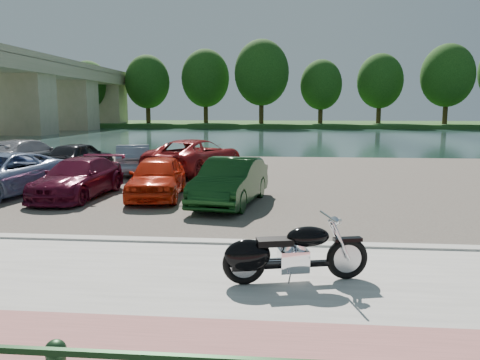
# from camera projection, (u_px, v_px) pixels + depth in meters

# --- Properties ---
(ground) EXTENTS (200.00, 200.00, 0.00)m
(ground) POSITION_uv_depth(u_px,v_px,m) (260.00, 285.00, 7.47)
(ground) COLOR #595447
(ground) RESTS_ON ground
(promenade) EXTENTS (60.00, 6.00, 0.10)m
(promenade) POSITION_uv_depth(u_px,v_px,m) (256.00, 308.00, 6.48)
(promenade) COLOR #A1A098
(promenade) RESTS_ON ground
(kerb) EXTENTS (60.00, 0.30, 0.14)m
(kerb) POSITION_uv_depth(u_px,v_px,m) (265.00, 245.00, 9.43)
(kerb) COLOR #A1A098
(kerb) RESTS_ON ground
(parking_lot) EXTENTS (60.00, 18.00, 0.04)m
(parking_lot) POSITION_uv_depth(u_px,v_px,m) (274.00, 180.00, 18.30)
(parking_lot) COLOR #48413A
(parking_lot) RESTS_ON ground
(river) EXTENTS (120.00, 40.00, 0.00)m
(river) POSITION_uv_depth(u_px,v_px,m) (280.00, 137.00, 46.85)
(river) COLOR #1B3130
(river) RESTS_ON ground
(far_bank) EXTENTS (120.00, 24.00, 0.60)m
(far_bank) POSITION_uv_depth(u_px,v_px,m) (281.00, 124.00, 78.31)
(far_bank) COLOR #244D1B
(far_bank) RESTS_ON ground
(bridge) EXTENTS (7.00, 56.00, 8.55)m
(bridge) POSITION_uv_depth(u_px,v_px,m) (16.00, 83.00, 49.57)
(bridge) COLOR tan
(bridge) RESTS_ON ground
(far_trees) EXTENTS (70.25, 10.68, 12.52)m
(far_trees) POSITION_uv_depth(u_px,v_px,m) (310.00, 78.00, 70.72)
(far_trees) COLOR #342612
(far_trees) RESTS_ON far_bank
(motorcycle) EXTENTS (2.29, 0.91, 1.05)m
(motorcycle) POSITION_uv_depth(u_px,v_px,m) (283.00, 254.00, 7.25)
(motorcycle) COLOR black
(motorcycle) RESTS_ON promenade
(car_3) EXTENTS (1.91, 4.27, 1.21)m
(car_3) POSITION_uv_depth(u_px,v_px,m) (78.00, 178.00, 14.64)
(car_3) COLOR #4E0B20
(car_3) RESTS_ON parking_lot
(car_4) EXTENTS (1.94, 3.96, 1.30)m
(car_4) POSITION_uv_depth(u_px,v_px,m) (157.00, 177.00, 14.58)
(car_4) COLOR red
(car_4) RESTS_ON parking_lot
(car_5) EXTENTS (2.06, 4.22, 1.33)m
(car_5) POSITION_uv_depth(u_px,v_px,m) (230.00, 181.00, 13.55)
(car_5) COLOR black
(car_5) RESTS_ON parking_lot
(car_7) EXTENTS (2.47, 5.16, 1.45)m
(car_7) POSITION_uv_depth(u_px,v_px,m) (26.00, 156.00, 20.49)
(car_7) COLOR gray
(car_7) RESTS_ON parking_lot
(car_8) EXTENTS (2.10, 4.12, 1.34)m
(car_8) POSITION_uv_depth(u_px,v_px,m) (79.00, 157.00, 20.46)
(car_8) COLOR black
(car_8) RESTS_ON parking_lot
(car_9) EXTENTS (2.41, 4.02, 1.25)m
(car_9) POSITION_uv_depth(u_px,v_px,m) (133.00, 159.00, 19.98)
(car_9) COLOR slate
(car_9) RESTS_ON parking_lot
(car_10) EXTENTS (4.00, 5.83, 1.48)m
(car_10) POSITION_uv_depth(u_px,v_px,m) (195.00, 156.00, 20.03)
(car_10) COLOR maroon
(car_10) RESTS_ON parking_lot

